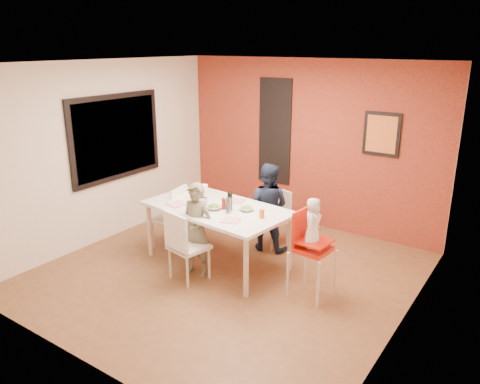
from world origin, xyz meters
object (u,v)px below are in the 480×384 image
Objects in this scene: chair_far at (277,214)px; paper_towel_roll at (204,194)px; dining_table at (217,212)px; chair_near at (184,243)px; chair_left at (173,213)px; high_chair at (310,245)px; toddler at (313,223)px; child_far at (267,207)px; child_near at (197,230)px; wine_bottle at (230,201)px.

paper_towel_roll is at bearing -104.92° from chair_far.
chair_near is (-0.03, -0.67, -0.22)m from dining_table.
chair_left is 0.87× the size of high_chair.
high_chair is 1.76× the size of toddler.
child_far is (1.20, 0.71, 0.14)m from chair_left.
child_near reaches higher than toddler.
child_far reaches higher than child_near.
dining_table is 1.42m from high_chair.
toddler is at bearing -27.27° from chair_far.
dining_table is 8.13× the size of paper_towel_roll.
paper_towel_roll is at bearing 173.35° from wine_bottle.
toddler is at bearing -147.22° from chair_near.
chair_near is 0.26m from child_near.
child_far is (-0.02, -0.23, 0.18)m from chair_far.
wine_bottle is at bearing -79.82° from chair_far.
dining_table is 2.21× the size of chair_near.
chair_near is at bearing -72.38° from paper_towel_roll.
wine_bottle is at bearing 76.42° from toddler.
child_far is at bearing -78.38° from chair_far.
chair_left is at bearing 145.12° from child_near.
chair_left is (-1.22, -0.94, 0.05)m from chair_far.
toddler is at bearing -3.52° from paper_towel_roll.
paper_towel_roll is at bearing -61.57° from chair_near.
chair_left is 1.53× the size of toddler.
paper_towel_roll is at bearing 41.22° from child_far.
child_far is 5.22× the size of wine_bottle.
high_chair is 1.37m from child_far.
chair_far is 0.91× the size of chair_left.
chair_far is 0.30m from child_far.
chair_left is 0.74× the size of child_near.
child_near is at bearing -121.02° from wine_bottle.
wine_bottle is (0.26, 0.64, 0.42)m from chair_near.
child_near is (-0.37, -1.43, 0.15)m from chair_far.
dining_table is at bearing 174.57° from wine_bottle.
chair_far is 0.68× the size of child_near.
chair_far is 1.48m from child_near.
chair_near is at bearing 37.90° from chair_left.
toddler is 2.38× the size of paper_towel_roll.
child_near is at bearing -82.90° from chair_near.
chair_left is at bearing 176.03° from dining_table.
paper_towel_roll is (-0.25, 0.03, 0.20)m from dining_table.
high_chair is (2.29, -0.13, 0.12)m from chair_left.
paper_towel_roll reaches higher than chair_far.
child_near is 1.54m from toddler.
toddler reaches higher than wine_bottle.
chair_left is 2.30m from high_chair.
high_chair is (1.42, -0.07, -0.11)m from dining_table.
high_chair is 0.29m from toddler.
paper_towel_roll is (-0.22, 0.70, 0.42)m from chair_near.
dining_table is 0.84m from child_far.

